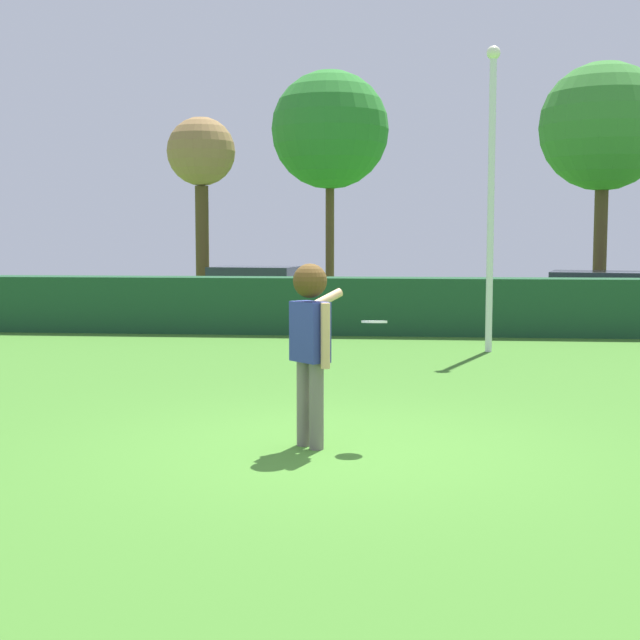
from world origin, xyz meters
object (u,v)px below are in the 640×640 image
(parked_car_silver, at_px, (255,288))
(willow_tree, at_px, (330,130))
(person, at_px, (311,331))
(birch_tree, at_px, (604,128))
(lamppost, at_px, (491,183))
(bare_elm_tree, at_px, (201,157))
(frisbee, at_px, (374,322))
(parked_car_black, at_px, (601,296))

(parked_car_silver, xyz_separation_m, willow_tree, (1.60, 4.75, 4.66))
(person, relative_size, parked_car_silver, 0.41)
(birch_tree, bearing_deg, lamppost, -114.08)
(parked_car_silver, relative_size, bare_elm_tree, 0.80)
(parked_car_silver, height_order, birch_tree, birch_tree)
(lamppost, height_order, willow_tree, willow_tree)
(bare_elm_tree, distance_m, birch_tree, 11.23)
(frisbee, xyz_separation_m, parked_car_silver, (-3.70, 14.77, -0.52))
(parked_car_black, bearing_deg, person, -113.25)
(bare_elm_tree, bearing_deg, parked_car_silver, -51.73)
(parked_car_silver, distance_m, birch_tree, 9.95)
(frisbee, height_order, parked_car_black, parked_car_black)
(lamppost, bearing_deg, willow_tree, 107.62)
(frisbee, bearing_deg, willow_tree, 96.16)
(person, xyz_separation_m, parked_car_black, (5.34, 12.43, -0.44))
(parked_car_silver, bearing_deg, willow_tree, 71.43)
(lamppost, bearing_deg, parked_car_silver, 126.25)
(bare_elm_tree, distance_m, willow_tree, 4.34)
(birch_tree, bearing_deg, frisbee, -109.27)
(frisbee, bearing_deg, parked_car_silver, 104.07)
(frisbee, distance_m, bare_elm_tree, 18.48)
(parked_car_black, bearing_deg, willow_tree, 133.07)
(lamppost, height_order, birch_tree, birch_tree)
(lamppost, relative_size, parked_car_silver, 1.21)
(lamppost, distance_m, bare_elm_tree, 12.56)
(parked_car_black, distance_m, bare_elm_tree, 12.17)
(birch_tree, bearing_deg, willow_tree, 150.23)
(bare_elm_tree, bearing_deg, parked_car_black, -26.05)
(lamppost, distance_m, birch_tree, 8.92)
(bare_elm_tree, bearing_deg, birch_tree, -10.45)
(parked_car_silver, distance_m, bare_elm_tree, 4.88)
(lamppost, distance_m, parked_car_black, 6.16)
(willow_tree, bearing_deg, person, -85.64)
(person, bearing_deg, parked_car_silver, 101.68)
(birch_tree, bearing_deg, parked_car_silver, -176.88)
(person, xyz_separation_m, frisbee, (0.60, 0.23, 0.08))
(frisbee, distance_m, parked_car_silver, 15.24)
(person, height_order, lamppost, lamppost)
(parked_car_black, height_order, bare_elm_tree, bare_elm_tree)
(bare_elm_tree, bearing_deg, willow_tree, 31.75)
(frisbee, distance_m, willow_tree, 20.06)
(frisbee, height_order, birch_tree, birch_tree)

